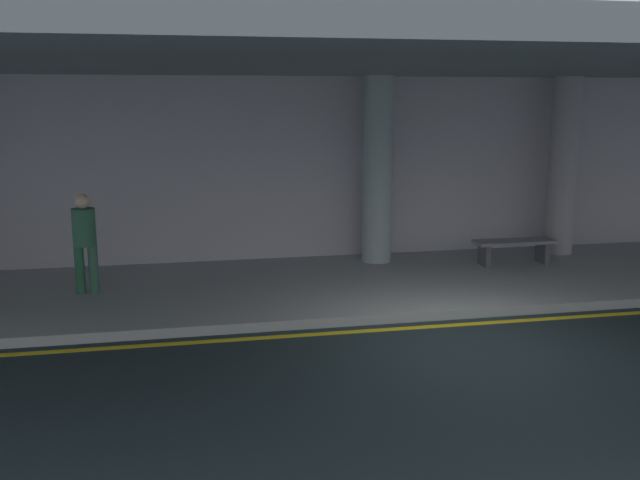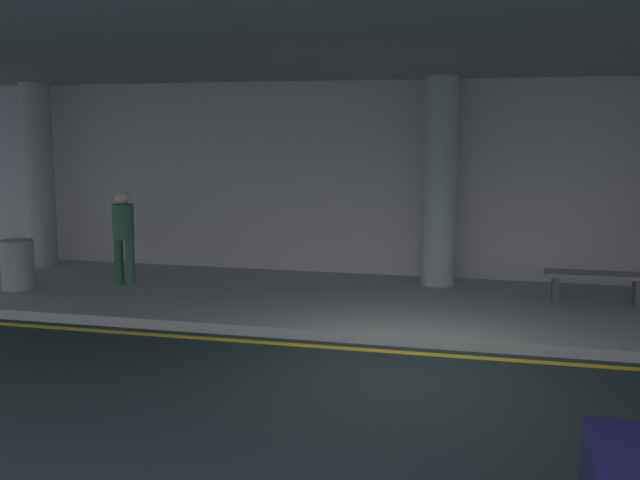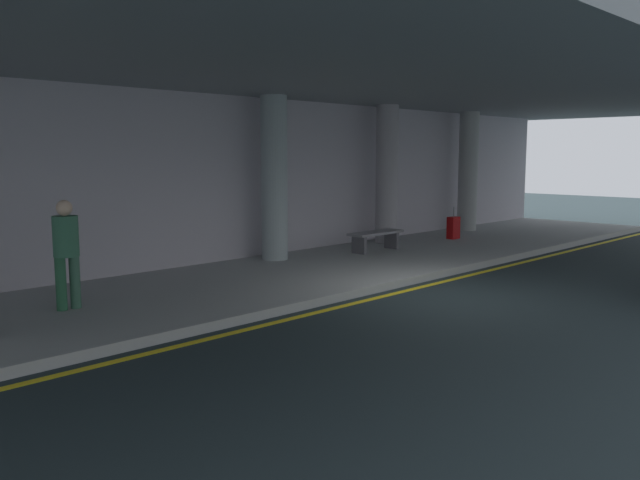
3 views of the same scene
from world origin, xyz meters
name	(u,v)px [view 2 (image 2 of 3)]	position (x,y,z in m)	size (l,w,h in m)	color
ground_plane	(404,371)	(0.00, 0.00, 0.00)	(60.00, 60.00, 0.00)	#202C2F
sidewalk	(429,307)	(0.00, 3.10, 0.07)	(26.00, 4.20, 0.15)	#969B9B
lane_stripe_yellow	(411,353)	(0.00, 0.74, 0.00)	(26.00, 0.14, 0.01)	yellow
support_column_far_left	(39,176)	(-8.00, 4.55, 1.97)	(0.59, 0.59, 3.65)	#9B999E
support_column_left_mid	(440,182)	(0.00, 4.55, 1.97)	(0.59, 0.59, 3.65)	#8F9DA0
ceiling_overhang	(432,57)	(0.00, 2.60, 3.95)	(28.00, 13.20, 0.30)	gray
terminal_back_wall	(444,183)	(0.00, 5.35, 1.90)	(26.00, 0.30, 3.80)	#AEA9B4
traveler_with_luggage	(123,231)	(-5.42, 3.19, 1.11)	(0.38, 0.38, 1.68)	#245739
bench_metal	(596,281)	(2.58, 3.72, 0.50)	(1.60, 0.50, 0.48)	slate
trash_bin_steel	(18,264)	(-7.05, 2.42, 0.57)	(0.56, 0.56, 0.85)	gray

